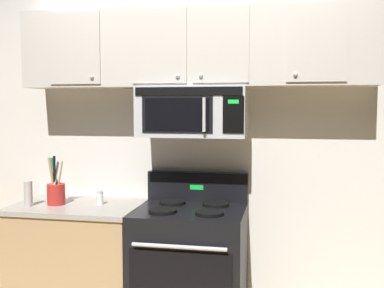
{
  "coord_description": "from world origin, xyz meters",
  "views": [
    {
      "loc": [
        0.62,
        -2.67,
        1.62
      ],
      "look_at": [
        0.0,
        0.49,
        1.35
      ],
      "focal_mm": 43.1,
      "sensor_mm": 36.0,
      "label": 1
    }
  ],
  "objects_px": {
    "stove_range": "(190,269)",
    "pepper_mill": "(28,194)",
    "over_range_microwave": "(193,112)",
    "utensil_crock_red": "(56,192)",
    "salt_shaker": "(100,198)"
  },
  "relations": [
    {
      "from": "stove_range",
      "to": "pepper_mill",
      "type": "height_order",
      "value": "stove_range"
    },
    {
      "from": "stove_range",
      "to": "pepper_mill",
      "type": "relative_size",
      "value": 6.18
    },
    {
      "from": "pepper_mill",
      "to": "over_range_microwave",
      "type": "bearing_deg",
      "value": 11.88
    },
    {
      "from": "utensil_crock_red",
      "to": "salt_shaker",
      "type": "xyz_separation_m",
      "value": [
        0.32,
        0.06,
        -0.05
      ]
    },
    {
      "from": "utensil_crock_red",
      "to": "salt_shaker",
      "type": "bearing_deg",
      "value": 10.12
    },
    {
      "from": "pepper_mill",
      "to": "utensil_crock_red",
      "type": "bearing_deg",
      "value": 26.72
    },
    {
      "from": "over_range_microwave",
      "to": "salt_shaker",
      "type": "relative_size",
      "value": 7.61
    },
    {
      "from": "pepper_mill",
      "to": "salt_shaker",
      "type": "bearing_deg",
      "value": 16.28
    },
    {
      "from": "stove_range",
      "to": "over_range_microwave",
      "type": "bearing_deg",
      "value": 90.14
    },
    {
      "from": "over_range_microwave",
      "to": "pepper_mill",
      "type": "xyz_separation_m",
      "value": [
        -1.16,
        -0.24,
        -0.58
      ]
    },
    {
      "from": "stove_range",
      "to": "salt_shaker",
      "type": "distance_m",
      "value": 0.83
    },
    {
      "from": "stove_range",
      "to": "utensil_crock_red",
      "type": "xyz_separation_m",
      "value": [
        -0.99,
        -0.04,
        0.53
      ]
    },
    {
      "from": "utensil_crock_red",
      "to": "salt_shaker",
      "type": "relative_size",
      "value": 3.61
    },
    {
      "from": "utensil_crock_red",
      "to": "pepper_mill",
      "type": "bearing_deg",
      "value": -153.28
    },
    {
      "from": "salt_shaker",
      "to": "pepper_mill",
      "type": "bearing_deg",
      "value": -163.72
    }
  ]
}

